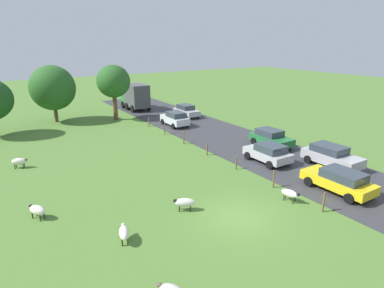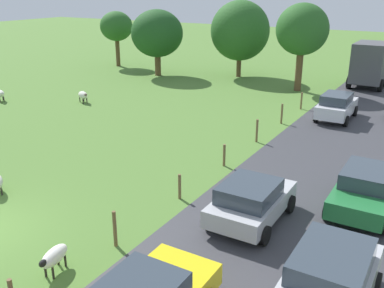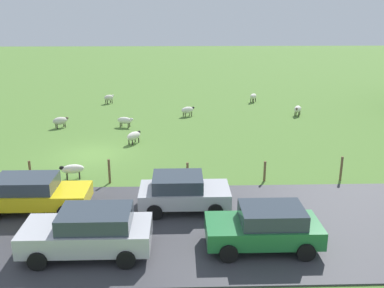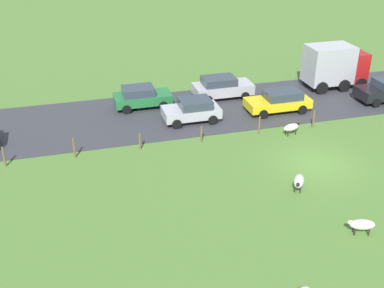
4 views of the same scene
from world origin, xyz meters
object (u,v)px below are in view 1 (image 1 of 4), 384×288
object	(u,v)px
sheep_0	(124,233)
truck_0	(136,96)
tree_0	(53,88)
car_2	(175,119)
sheep_1	(19,161)
sheep_6	(290,194)
car_5	(268,153)
sheep_2	(37,210)
car_0	(331,156)
tree_1	(113,82)
car_6	(339,180)
car_1	(271,138)
car_4	(186,111)
sheep_4	(185,203)

from	to	relation	value
sheep_0	truck_0	xyz separation A→B (m)	(13.31, 29.36, 1.44)
tree_0	car_2	xyz separation A→B (m)	(11.04, -9.57, -3.20)
sheep_1	car_2	distance (m)	17.20
sheep_0	sheep_6	xyz separation A→B (m)	(10.08, -1.48, 0.02)
tree_0	car_5	bearing A→B (deg)	-64.21
sheep_1	sheep_2	bearing A→B (deg)	-90.04
sheep_2	car_0	xyz separation A→B (m)	(20.47, -3.86, 0.39)
tree_1	car_6	bearing A→B (deg)	-79.64
car_0	car_2	distance (m)	17.94
sheep_1	car_5	xyz separation A→B (m)	(17.00, -9.50, 0.31)
tree_0	car_1	bearing A→B (deg)	-54.83
sheep_2	sheep_6	size ratio (longest dim) A/B	0.97
car_6	sheep_0	bearing A→B (deg)	170.58
sheep_2	car_4	bearing A→B (deg)	40.09
truck_0	car_2	world-z (taller)	truck_0
car_0	car_4	world-z (taller)	car_0
sheep_4	car_0	world-z (taller)	car_0
sheep_4	tree_1	xyz separation A→B (m)	(4.66, 24.02, 4.19)
tree_1	car_2	bearing A→B (deg)	-55.84
car_6	sheep_1	bearing A→B (deg)	136.94
car_2	car_5	size ratio (longest dim) A/B	1.03
sheep_6	car_0	world-z (taller)	car_0
sheep_4	tree_1	distance (m)	24.82
sheep_1	car_5	world-z (taller)	car_5
sheep_6	tree_0	size ratio (longest dim) A/B	0.19
sheep_2	sheep_4	world-z (taller)	sheep_2
truck_0	car_4	world-z (taller)	truck_0
sheep_1	sheep_4	xyz separation A→B (m)	(7.29, -12.52, -0.03)
sheep_4	sheep_6	size ratio (longest dim) A/B	1.01
car_1	sheep_1	bearing A→B (deg)	161.93
car_1	car_2	bearing A→B (deg)	108.08
car_6	tree_1	bearing A→B (deg)	100.36
sheep_1	car_5	distance (m)	19.48
sheep_6	tree_1	xyz separation A→B (m)	(-1.34, 26.53, 4.17)
sheep_1	car_2	size ratio (longest dim) A/B	0.32
tree_0	car_5	distance (m)	26.64
truck_0	car_1	size ratio (longest dim) A/B	1.22
sheep_6	car_4	size ratio (longest dim) A/B	0.32
tree_0	car_6	world-z (taller)	tree_0
truck_0	car_0	distance (m)	28.87
truck_0	sheep_0	bearing A→B (deg)	-114.38
sheep_2	tree_1	xyz separation A→B (m)	(11.95, 20.41, 4.18)
car_1	car_2	world-z (taller)	car_2
car_4	car_5	xyz separation A→B (m)	(-3.10, -17.53, -0.00)
tree_0	car_5	xyz separation A→B (m)	(11.51, -23.81, -3.25)
car_1	car_6	bearing A→B (deg)	-109.64
sheep_0	car_6	bearing A→B (deg)	-9.42
tree_0	truck_0	xyz separation A→B (m)	(11.01, 1.50, -2.16)
car_2	car_5	xyz separation A→B (m)	(0.47, -14.24, -0.05)
sheep_1	car_6	distance (m)	23.19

